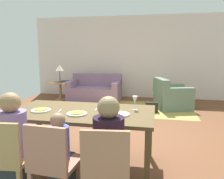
# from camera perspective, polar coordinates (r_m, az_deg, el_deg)

# --- Properties ---
(ground_plane) EXTENTS (7.13, 6.33, 0.02)m
(ground_plane) POSITION_cam_1_polar(r_m,az_deg,el_deg) (4.68, 2.47, -9.51)
(ground_plane) COLOR brown
(back_wall) EXTENTS (7.13, 0.10, 2.70)m
(back_wall) POSITION_cam_1_polar(r_m,az_deg,el_deg) (7.63, 6.34, 8.15)
(back_wall) COLOR silver
(back_wall) RESTS_ON ground_plane
(dining_table) EXTENTS (1.86, 0.99, 0.76)m
(dining_table) POSITION_cam_1_polar(r_m,az_deg,el_deg) (2.97, -7.63, -6.61)
(dining_table) COLOR brown
(dining_table) RESTS_ON ground_plane
(plate_near_man) EXTENTS (0.25, 0.25, 0.02)m
(plate_near_man) POSITION_cam_1_polar(r_m,az_deg,el_deg) (3.05, -17.57, -5.07)
(plate_near_man) COLOR silver
(plate_near_man) RESTS_ON dining_table
(pizza_near_man) EXTENTS (0.17, 0.17, 0.01)m
(pizza_near_man) POSITION_cam_1_polar(r_m,az_deg,el_deg) (3.04, -17.58, -4.80)
(pizza_near_man) COLOR gold
(pizza_near_man) RESTS_ON plate_near_man
(plate_near_child) EXTENTS (0.25, 0.25, 0.02)m
(plate_near_child) POSITION_cam_1_polar(r_m,az_deg,el_deg) (2.79, -8.88, -6.09)
(plate_near_child) COLOR silver
(plate_near_child) RESTS_ON dining_table
(pizza_near_child) EXTENTS (0.17, 0.17, 0.01)m
(pizza_near_child) POSITION_cam_1_polar(r_m,az_deg,el_deg) (2.78, -8.88, -5.79)
(pizza_near_child) COLOR gold
(pizza_near_child) RESTS_ON plate_near_child
(plate_near_woman) EXTENTS (0.25, 0.25, 0.02)m
(plate_near_woman) POSITION_cam_1_polar(r_m,az_deg,el_deg) (2.73, 1.89, -6.29)
(plate_near_woman) COLOR silver
(plate_near_woman) RESTS_ON dining_table
(wine_glass) EXTENTS (0.07, 0.07, 0.19)m
(wine_glass) POSITION_cam_1_polar(r_m,az_deg,el_deg) (2.95, 5.83, -2.67)
(wine_glass) COLOR silver
(wine_glass) RESTS_ON dining_table
(fork) EXTENTS (0.04, 0.15, 0.01)m
(fork) POSITION_cam_1_polar(r_m,az_deg,el_deg) (3.01, -13.02, -5.18)
(fork) COLOR silver
(fork) RESTS_ON dining_table
(knife) EXTENTS (0.03, 0.17, 0.01)m
(knife) POSITION_cam_1_polar(r_m,az_deg,el_deg) (2.99, -4.00, -5.02)
(knife) COLOR silver
(knife) RESTS_ON dining_table
(dining_chair_man) EXTENTS (0.46, 0.46, 0.87)m
(dining_chair_man) POSITION_cam_1_polar(r_m,az_deg,el_deg) (2.55, -25.32, -15.03)
(dining_chair_man) COLOR tan
(dining_chair_man) RESTS_ON ground_plane
(person_man) EXTENTS (0.31, 0.41, 1.11)m
(person_man) POSITION_cam_1_polar(r_m,az_deg,el_deg) (2.68, -23.30, -13.21)
(person_man) COLOR #2F3F4C
(person_man) RESTS_ON ground_plane
(dining_chair_child) EXTENTS (0.45, 0.45, 0.87)m
(dining_chair_child) POSITION_cam_1_polar(r_m,az_deg,el_deg) (2.30, -14.89, -17.09)
(dining_chair_child) COLOR #B3765C
(dining_chair_child) RESTS_ON ground_plane
(person_child) EXTENTS (0.22, 0.29, 0.92)m
(person_child) POSITION_cam_1_polar(r_m,az_deg,el_deg) (2.46, -12.86, -16.71)
(person_child) COLOR #2D3E43
(person_child) RESTS_ON ground_plane
(dining_chair_woman) EXTENTS (0.47, 0.47, 0.87)m
(dining_chair_woman) POSITION_cam_1_polar(r_m,az_deg,el_deg) (2.14, -1.43, -18.90)
(dining_chair_woman) COLOR #B17654
(dining_chair_woman) RESTS_ON ground_plane
(person_woman) EXTENTS (0.31, 0.41, 1.11)m
(person_woman) POSITION_cam_1_polar(r_m,az_deg,el_deg) (2.29, -0.77, -16.37)
(person_woman) COLOR #3F3A51
(person_woman) RESTS_ON ground_plane
(area_rug) EXTENTS (2.60, 1.80, 0.01)m
(area_rug) POSITION_cam_1_polar(r_m,az_deg,el_deg) (6.16, 8.13, -4.82)
(area_rug) COLOR tan
(area_rug) RESTS_ON ground_plane
(couch) EXTENTS (1.62, 0.86, 0.82)m
(couch) POSITION_cam_1_polar(r_m,az_deg,el_deg) (7.20, -4.34, -0.26)
(couch) COLOR gray
(couch) RESTS_ON ground_plane
(armchair) EXTENTS (1.07, 1.07, 0.82)m
(armchair) POSITION_cam_1_polar(r_m,az_deg,el_deg) (6.28, 14.74, -1.83)
(armchair) COLOR slate
(armchair) RESTS_ON ground_plane
(side_table) EXTENTS (0.56, 0.56, 0.58)m
(side_table) POSITION_cam_1_polar(r_m,az_deg,el_deg) (7.31, -12.96, 0.25)
(side_table) COLOR #A4754A
(side_table) RESTS_ON ground_plane
(table_lamp) EXTENTS (0.26, 0.26, 0.54)m
(table_lamp) POSITION_cam_1_polar(r_m,az_deg,el_deg) (7.24, -13.14, 5.20)
(table_lamp) COLOR #513C3C
(table_lamp) RESTS_ON side_table
(book_lower) EXTENTS (0.22, 0.16, 0.03)m
(book_lower) POSITION_cam_1_polar(r_m,az_deg,el_deg) (7.24, -11.71, 1.95)
(book_lower) COLOR #9D2E23
(book_lower) RESTS_ON side_table
(book_upper) EXTENTS (0.22, 0.16, 0.03)m
(book_upper) POSITION_cam_1_polar(r_m,az_deg,el_deg) (7.23, -11.74, 2.17)
(book_upper) COLOR navy
(book_upper) RESTS_ON book_lower
(handbag) EXTENTS (0.32, 0.16, 0.26)m
(handbag) POSITION_cam_1_polar(r_m,az_deg,el_deg) (5.83, 10.02, -4.41)
(handbag) COLOR black
(handbag) RESTS_ON ground_plane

